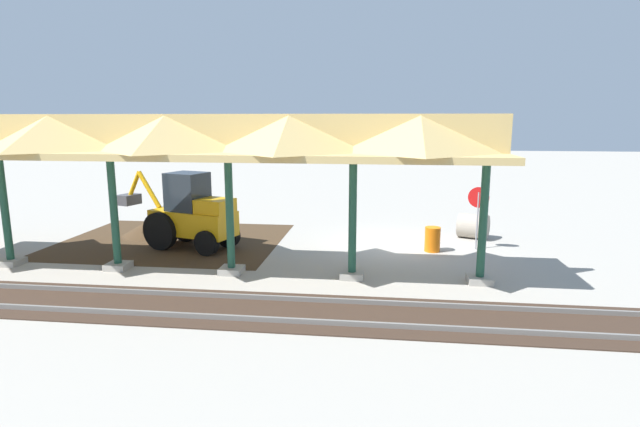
% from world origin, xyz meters
% --- Properties ---
extents(ground_plane, '(120.00, 120.00, 0.00)m').
position_xyz_m(ground_plane, '(0.00, 0.00, 0.00)').
color(ground_plane, '#9E998E').
extents(dirt_work_zone, '(8.53, 7.00, 0.01)m').
position_xyz_m(dirt_work_zone, '(8.75, 0.38, 0.00)').
color(dirt_work_zone, '#42301E').
rests_on(dirt_work_zone, ground).
extents(platform_canopy, '(20.02, 3.20, 4.90)m').
position_xyz_m(platform_canopy, '(7.04, 4.21, 4.17)').
color(platform_canopy, '#9E998E').
rests_on(platform_canopy, ground).
extents(rail_tracks, '(60.00, 2.58, 0.15)m').
position_xyz_m(rail_tracks, '(0.00, 7.14, 0.03)').
color(rail_tracks, slate).
rests_on(rail_tracks, ground).
extents(stop_sign, '(0.72, 0.31, 2.32)m').
position_xyz_m(stop_sign, '(-2.96, 0.24, 1.67)').
color(stop_sign, gray).
rests_on(stop_sign, ground).
extents(backhoe, '(5.14, 2.68, 2.82)m').
position_xyz_m(backhoe, '(7.61, 1.29, 1.27)').
color(backhoe, orange).
rests_on(backhoe, ground).
extents(dirt_mound, '(4.89, 4.89, 1.38)m').
position_xyz_m(dirt_mound, '(10.01, -0.57, 0.00)').
color(dirt_mound, '#42301E').
rests_on(dirt_mound, ground).
extents(concrete_pipe, '(1.43, 1.35, 0.99)m').
position_xyz_m(concrete_pipe, '(-3.15, -1.56, 0.49)').
color(concrete_pipe, '#9E9384').
rests_on(concrete_pipe, ground).
extents(traffic_barrel, '(0.56, 0.56, 0.90)m').
position_xyz_m(traffic_barrel, '(-1.32, 0.75, 0.45)').
color(traffic_barrel, orange).
rests_on(traffic_barrel, ground).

